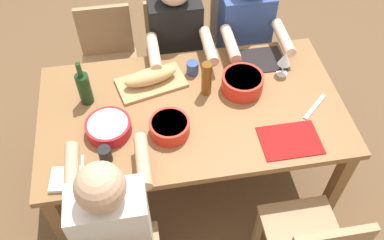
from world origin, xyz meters
name	(u,v)px	position (x,y,z in m)	size (l,w,h in m)	color
ground_plane	(192,177)	(0.00, 0.00, 0.00)	(8.00, 8.00, 0.00)	brown
dining_table	(192,117)	(0.00, 0.00, 0.66)	(1.74, 0.96, 0.74)	olive
diner_near_left	(114,223)	(-0.48, -0.62, 0.70)	(0.41, 0.53, 1.20)	#2D2D38
chair_far_left	(109,58)	(-0.48, 0.80, 0.48)	(0.40, 0.40, 0.85)	#A87F56
chair_far_center	(174,51)	(0.00, 0.80, 0.48)	(0.40, 0.40, 0.85)	#A87F56
diner_far_center	(177,44)	(0.00, 0.62, 0.70)	(0.41, 0.53, 1.20)	#2D2D38
chair_far_right	(237,44)	(0.48, 0.80, 0.48)	(0.40, 0.40, 0.85)	#A87F56
diner_far_right	(246,36)	(0.48, 0.62, 0.70)	(0.41, 0.53, 1.20)	#2D2D38
serving_bowl_pasta	(108,127)	(-0.47, -0.10, 0.78)	(0.25, 0.25, 0.07)	#B21923
serving_bowl_fruit	(170,126)	(-0.15, -0.15, 0.79)	(0.22, 0.22, 0.09)	red
serving_bowl_greens	(242,82)	(0.31, 0.10, 0.80)	(0.24, 0.24, 0.10)	red
cutting_board	(151,83)	(-0.21, 0.23, 0.75)	(0.40, 0.22, 0.02)	tan
bread_loaf	(151,76)	(-0.21, 0.23, 0.81)	(0.32, 0.11, 0.09)	tan
wine_bottle	(84,88)	(-0.59, 0.15, 0.85)	(0.08, 0.08, 0.29)	#193819
beer_bottle	(207,79)	(0.10, 0.11, 0.85)	(0.06, 0.06, 0.22)	brown
wine_glass	(285,60)	(0.59, 0.18, 0.86)	(0.08, 0.08, 0.17)	silver
cup_near_left	(105,155)	(-0.49, -0.28, 0.79)	(0.07, 0.07, 0.09)	black
fork_near_left	(82,169)	(-0.62, -0.32, 0.74)	(0.02, 0.17, 0.01)	silver
placemat_near_right	(290,140)	(0.48, -0.32, 0.74)	(0.32, 0.23, 0.01)	maroon
cup_far_center	(193,68)	(0.05, 0.28, 0.78)	(0.07, 0.07, 0.08)	#334C8C
placemat_far_right	(258,60)	(0.48, 0.32, 0.74)	(0.32, 0.23, 0.01)	black
carving_knife	(315,107)	(0.69, -0.11, 0.74)	(0.23, 0.02, 0.01)	silver
napkin_stack	(65,179)	(-0.70, -0.37, 0.75)	(0.14, 0.14, 0.02)	white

